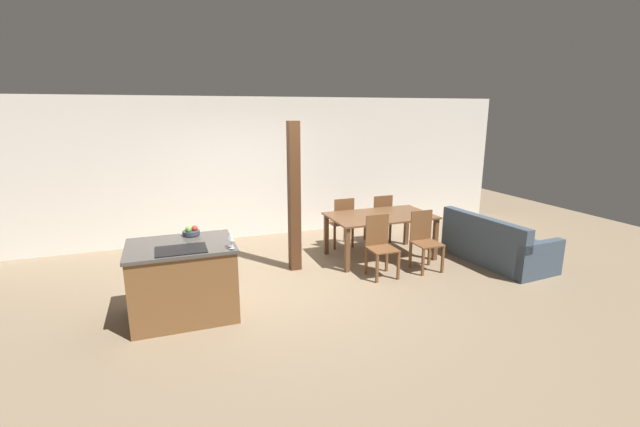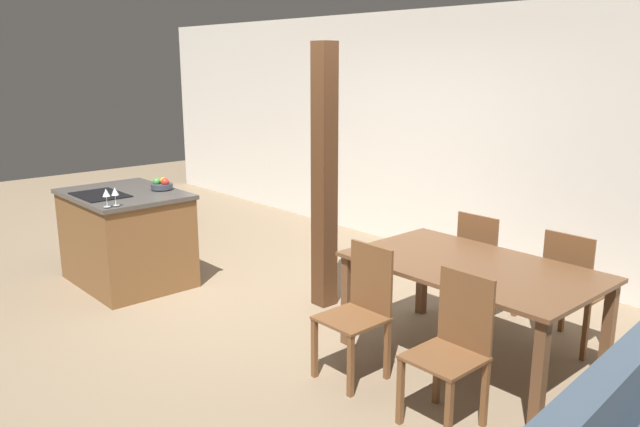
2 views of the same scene
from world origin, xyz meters
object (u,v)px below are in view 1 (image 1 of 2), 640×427
at_px(wine_glass_middle, 230,237).
at_px(couch, 496,246).
at_px(kitchen_island, 183,280).
at_px(dining_chair_far_left, 342,221).
at_px(dining_chair_near_right, 424,240).
at_px(wine_glass_near, 231,238).
at_px(dining_chair_far_right, 380,218).
at_px(timber_post, 294,198).
at_px(dining_table, 380,220).
at_px(dining_chair_near_left, 380,245).
at_px(fruit_bowl, 191,231).

distance_m(wine_glass_middle, couch, 4.48).
bearing_deg(wine_glass_middle, kitchen_island, 149.77).
relative_size(wine_glass_middle, dining_chair_far_left, 0.17).
height_order(kitchen_island, couch, kitchen_island).
bearing_deg(couch, dining_chair_near_right, 78.99).
xyz_separation_m(wine_glass_near, dining_chair_far_right, (3.09, 2.23, -0.56)).
xyz_separation_m(wine_glass_near, wine_glass_middle, (0.00, 0.08, 0.00)).
height_order(dining_chair_near_right, dining_chair_far_left, same).
distance_m(wine_glass_near, timber_post, 1.87).
bearing_deg(kitchen_island, dining_table, 18.54).
xyz_separation_m(dining_chair_near_left, dining_chair_near_right, (0.78, 0.00, 0.00)).
bearing_deg(wine_glass_near, timber_post, 50.79).
relative_size(fruit_bowl, wine_glass_near, 1.33).
height_order(fruit_bowl, timber_post, timber_post).
xyz_separation_m(fruit_bowl, dining_chair_far_right, (3.48, 1.50, -0.48)).
height_order(dining_table, dining_chair_near_right, dining_chair_near_right).
xyz_separation_m(wine_glass_near, couch, (4.38, 0.60, -0.77)).
height_order(wine_glass_near, dining_chair_near_right, wine_glass_near).
bearing_deg(dining_chair_far_right, dining_chair_near_left, 62.32).
xyz_separation_m(kitchen_island, dining_chair_near_left, (2.86, 0.35, 0.02)).
bearing_deg(timber_post, dining_chair_near_right, -20.29).
bearing_deg(dining_chair_far_left, dining_chair_near_left, 90.00).
height_order(dining_table, couch, couch).
relative_size(fruit_bowl, dining_chair_far_left, 0.23).
bearing_deg(wine_glass_middle, couch, 6.80).
bearing_deg(dining_table, dining_chair_far_left, 117.68).
height_order(couch, timber_post, timber_post).
bearing_deg(wine_glass_near, dining_chair_near_left, 17.84).
distance_m(dining_chair_near_left, couch, 2.09).
bearing_deg(wine_glass_middle, dining_chair_far_right, 34.83).
bearing_deg(kitchen_island, dining_chair_near_left, 6.92).
xyz_separation_m(dining_table, dining_chair_far_right, (0.39, 0.74, -0.17)).
relative_size(dining_chair_near_left, dining_chair_far_right, 1.00).
distance_m(dining_chair_near_left, dining_chair_near_right, 0.78).
height_order(kitchen_island, dining_table, kitchen_island).
xyz_separation_m(wine_glass_middle, dining_chair_far_right, (3.09, 2.15, -0.56)).
relative_size(kitchen_island, wine_glass_near, 7.77).
bearing_deg(wine_glass_middle, dining_chair_far_left, 42.93).
height_order(fruit_bowl, dining_chair_near_left, fruit_bowl).
bearing_deg(timber_post, dining_chair_near_left, -31.99).
distance_m(dining_table, dining_chair_near_left, 0.85).
xyz_separation_m(dining_table, dining_chair_far_left, (-0.39, 0.74, -0.17)).
bearing_deg(timber_post, couch, -14.82).
bearing_deg(timber_post, dining_chair_far_left, 34.62).
height_order(kitchen_island, wine_glass_near, wine_glass_near).
distance_m(fruit_bowl, wine_glass_near, 0.83).
relative_size(dining_chair_far_right, couch, 0.51).
bearing_deg(dining_chair_near_left, dining_chair_near_right, 0.00).
height_order(fruit_bowl, couch, fruit_bowl).
bearing_deg(dining_chair_far_left, dining_chair_near_right, 117.68).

